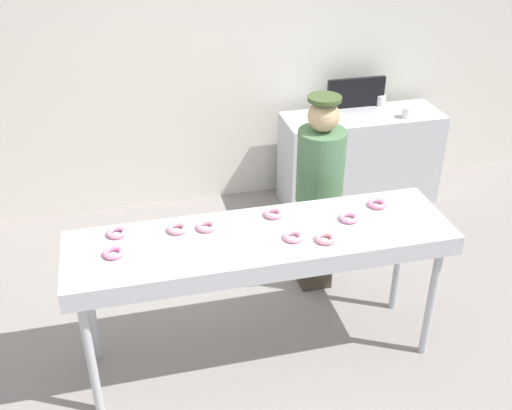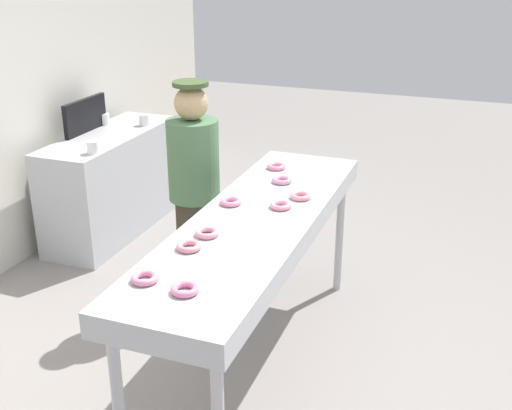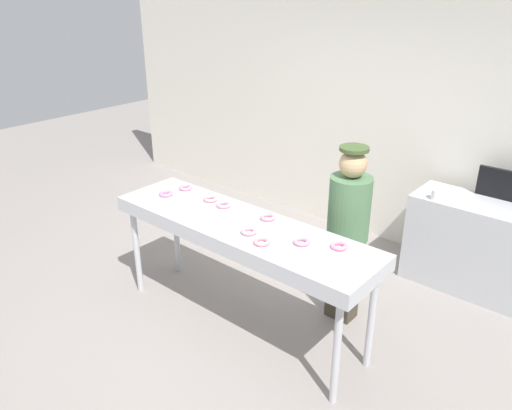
# 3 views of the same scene
# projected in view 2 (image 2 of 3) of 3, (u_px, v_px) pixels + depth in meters

# --- Properties ---
(ground_plane) EXTENTS (16.00, 16.00, 0.00)m
(ground_plane) POSITION_uv_depth(u_px,v_px,m) (255.00, 364.00, 3.94)
(ground_plane) COLOR gray
(fryer_conveyor) EXTENTS (2.40, 0.65, 0.99)m
(fryer_conveyor) POSITION_uv_depth(u_px,v_px,m) (255.00, 229.00, 3.60)
(fryer_conveyor) COLOR #B7BABF
(fryer_conveyor) RESTS_ON ground
(strawberry_donut_0) EXTENTS (0.16, 0.16, 0.03)m
(strawberry_donut_0) POSITION_uv_depth(u_px,v_px,m) (189.00, 246.00, 3.18)
(strawberry_donut_0) COLOR pink
(strawberry_donut_0) RESTS_ON fryer_conveyor
(strawberry_donut_1) EXTENTS (0.17, 0.17, 0.03)m
(strawberry_donut_1) POSITION_uv_depth(u_px,v_px,m) (185.00, 289.00, 2.79)
(strawberry_donut_1) COLOR pink
(strawberry_donut_1) RESTS_ON fryer_conveyor
(strawberry_donut_2) EXTENTS (0.18, 0.18, 0.03)m
(strawberry_donut_2) POSITION_uv_depth(u_px,v_px,m) (282.00, 180.00, 4.08)
(strawberry_donut_2) COLOR pink
(strawberry_donut_2) RESTS_ON fryer_conveyor
(strawberry_donut_3) EXTENTS (0.14, 0.14, 0.03)m
(strawberry_donut_3) POSITION_uv_depth(u_px,v_px,m) (145.00, 278.00, 2.88)
(strawberry_donut_3) COLOR pink
(strawberry_donut_3) RESTS_ON fryer_conveyor
(strawberry_donut_4) EXTENTS (0.17, 0.17, 0.03)m
(strawberry_donut_4) POSITION_uv_depth(u_px,v_px,m) (301.00, 196.00, 3.82)
(strawberry_donut_4) COLOR pink
(strawberry_donut_4) RESTS_ON fryer_conveyor
(strawberry_donut_5) EXTENTS (0.14, 0.14, 0.03)m
(strawberry_donut_5) POSITION_uv_depth(u_px,v_px,m) (207.00, 233.00, 3.33)
(strawberry_donut_5) COLOR pink
(strawberry_donut_5) RESTS_ON fryer_conveyor
(strawberry_donut_6) EXTENTS (0.18, 0.18, 0.03)m
(strawberry_donut_6) POSITION_uv_depth(u_px,v_px,m) (281.00, 205.00, 3.69)
(strawberry_donut_6) COLOR pink
(strawberry_donut_6) RESTS_ON fryer_conveyor
(strawberry_donut_7) EXTENTS (0.13, 0.13, 0.03)m
(strawberry_donut_7) POSITION_uv_depth(u_px,v_px,m) (231.00, 202.00, 3.74)
(strawberry_donut_7) COLOR pink
(strawberry_donut_7) RESTS_ON fryer_conveyor
(strawberry_donut_8) EXTENTS (0.17, 0.17, 0.03)m
(strawberry_donut_8) POSITION_uv_depth(u_px,v_px,m) (276.00, 166.00, 4.33)
(strawberry_donut_8) COLOR pink
(strawberry_donut_8) RESTS_ON fryer_conveyor
(worker_baker) EXTENTS (0.35, 0.35, 1.59)m
(worker_baker) POSITION_uv_depth(u_px,v_px,m) (194.00, 182.00, 4.34)
(worker_baker) COLOR #3C3428
(worker_baker) RESTS_ON ground
(prep_counter) EXTENTS (1.51, 0.53, 0.90)m
(prep_counter) POSITION_uv_depth(u_px,v_px,m) (113.00, 183.00, 5.65)
(prep_counter) COLOR #B7BABF
(prep_counter) RESTS_ON ground
(paper_cup_0) EXTENTS (0.09, 0.09, 0.10)m
(paper_cup_0) POSITION_uv_depth(u_px,v_px,m) (93.00, 147.00, 4.95)
(paper_cup_0) COLOR white
(paper_cup_0) RESTS_ON prep_counter
(paper_cup_1) EXTENTS (0.09, 0.09, 0.10)m
(paper_cup_1) POSITION_uv_depth(u_px,v_px,m) (144.00, 120.00, 5.72)
(paper_cup_1) COLOR white
(paper_cup_1) RESTS_ON prep_counter
(paper_cup_2) EXTENTS (0.09, 0.09, 0.10)m
(paper_cup_2) POSITION_uv_depth(u_px,v_px,m) (104.00, 119.00, 5.75)
(paper_cup_2) COLOR white
(paper_cup_2) RESTS_ON prep_counter
(menu_display) EXTENTS (0.57, 0.04, 0.29)m
(menu_display) POSITION_uv_depth(u_px,v_px,m) (85.00, 115.00, 5.49)
(menu_display) COLOR black
(menu_display) RESTS_ON prep_counter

